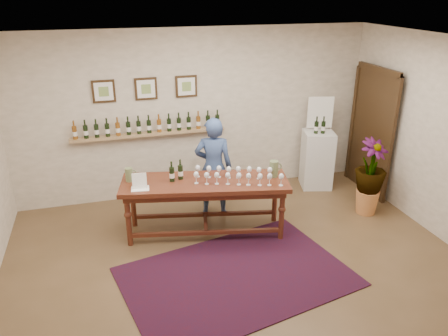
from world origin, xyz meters
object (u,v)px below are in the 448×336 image
object	(u,v)px
display_pedestal	(317,159)
potted_plant	(370,177)
person	(214,167)
tasting_table	(205,189)

from	to	relation	value
display_pedestal	potted_plant	size ratio (longest dim) A/B	0.96
display_pedestal	person	bearing A→B (deg)	-166.42
display_pedestal	person	size ratio (longest dim) A/B	0.64
tasting_table	person	xyz separation A→B (m)	(0.27, 0.54, 0.09)
display_pedestal	potted_plant	world-z (taller)	potted_plant
potted_plant	display_pedestal	bearing A→B (deg)	104.61
potted_plant	person	world-z (taller)	person
tasting_table	display_pedestal	size ratio (longest dim) A/B	2.40
display_pedestal	potted_plant	bearing A→B (deg)	-75.39
display_pedestal	tasting_table	bearing A→B (deg)	-155.90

